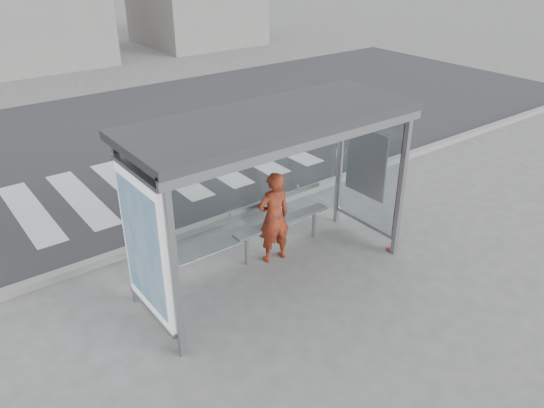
{
  "coord_description": "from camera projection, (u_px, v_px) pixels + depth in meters",
  "views": [
    {
      "loc": [
        -4.19,
        -5.51,
        4.82
      ],
      "look_at": [
        0.11,
        0.2,
        1.14
      ],
      "focal_mm": 35.0,
      "sensor_mm": 36.0,
      "label": 1
    }
  ],
  "objects": [
    {
      "name": "ground",
      "position": [
        274.0,
        275.0,
        8.36
      ],
      "size": [
        80.0,
        80.0,
        0.0
      ],
      "primitive_type": "plane",
      "color": "#61615F",
      "rests_on": "ground"
    },
    {
      "name": "curb",
      "position": [
        210.0,
        223.0,
        9.72
      ],
      "size": [
        30.0,
        0.18,
        0.12
      ],
      "primitive_type": "cube",
      "color": "gray",
      "rests_on": "ground"
    },
    {
      "name": "crosswalk",
      "position": [
        170.0,
        174.0,
        11.82
      ],
      "size": [
        6.55,
        3.0,
        0.0
      ],
      "color": "silver",
      "rests_on": "ground"
    },
    {
      "name": "person",
      "position": [
        274.0,
        217.0,
        8.43
      ],
      "size": [
        0.6,
        0.43,
        1.55
      ],
      "primitive_type": "imported",
      "rotation": [
        0.0,
        0.0,
        3.03
      ],
      "color": "#D25513",
      "rests_on": "ground"
    },
    {
      "name": "soda_can",
      "position": [
        390.0,
        248.0,
        9.0
      ],
      "size": [
        0.14,
        0.09,
        0.07
      ],
      "primitive_type": "cylinder",
      "rotation": [
        0.0,
        1.57,
        0.18
      ],
      "color": "#BF384B",
      "rests_on": "ground"
    },
    {
      "name": "bus_shelter",
      "position": [
        250.0,
        163.0,
        7.3
      ],
      "size": [
        4.25,
        1.65,
        2.62
      ],
      "color": "gray",
      "rests_on": "ground"
    },
    {
      "name": "bench",
      "position": [
        281.0,
        221.0,
        8.78
      ],
      "size": [
        1.84,
        0.29,
        0.95
      ],
      "color": "slate",
      "rests_on": "ground"
    },
    {
      "name": "road",
      "position": [
        106.0,
        147.0,
        13.33
      ],
      "size": [
        30.0,
        10.0,
        0.01
      ],
      "primitive_type": "cube",
      "color": "#2E2E31",
      "rests_on": "ground"
    }
  ]
}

